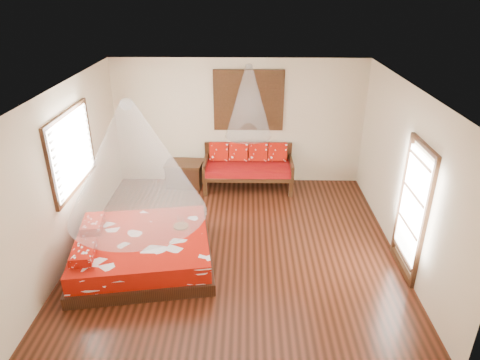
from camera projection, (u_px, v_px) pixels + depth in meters
name	position (u px, v px, depth m)	size (l,w,h in m)	color
room	(235.00, 174.00, 6.97)	(5.54, 5.54, 2.84)	black
bed	(142.00, 250.00, 6.99)	(2.48, 2.31, 0.65)	black
daybed	(248.00, 165.00, 9.51)	(1.97, 0.88, 0.98)	black
storage_chest	(185.00, 174.00, 9.69)	(0.86, 0.66, 0.56)	black
shutter_panel	(249.00, 101.00, 9.21)	(1.52, 0.06, 1.32)	black
window_left	(72.00, 151.00, 7.07)	(0.10, 1.74, 1.34)	black
glazed_door	(412.00, 211.00, 6.53)	(0.08, 1.02, 2.16)	black
wine_tray	(181.00, 224.00, 7.16)	(0.25, 0.25, 0.21)	brown
mosquito_net_main	(133.00, 160.00, 6.32)	(2.13, 2.13, 1.80)	white
mosquito_net_daybed	(249.00, 102.00, 8.75)	(0.97, 0.97, 1.50)	white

